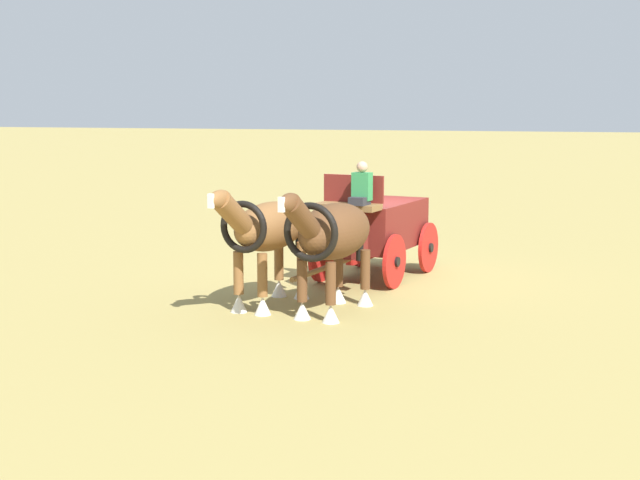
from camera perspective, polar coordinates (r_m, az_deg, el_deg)
The scene contains 4 objects.
ground_plane at distance 19.72m, azimuth 3.53°, elevation -2.30°, with size 220.00×220.00×0.00m, color #9E8C4C.
show_wagon at distance 19.40m, azimuth 3.40°, elevation 0.83°, with size 5.51×2.18×2.58m.
draft_horse_near at distance 15.98m, azimuth 0.73°, elevation 0.32°, with size 3.14×1.31×2.29m.
draft_horse_off at distance 16.57m, azimuth -3.35°, elevation 0.58°, with size 3.17×1.22×2.29m.
Camera 1 is at (18.82, 4.62, 3.68)m, focal length 51.17 mm.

